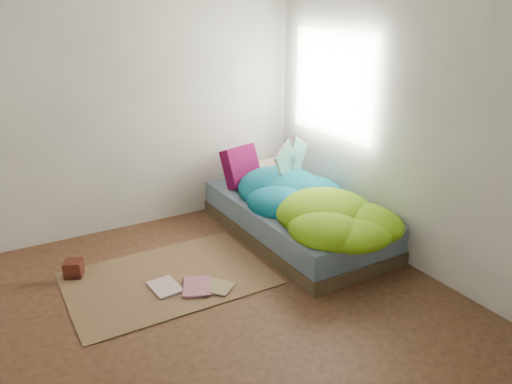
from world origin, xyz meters
The scene contains 12 objects.
ground centered at (0.00, 0.00, 0.00)m, with size 3.50×3.50×0.00m, color #3B2416.
room_walls centered at (0.01, 0.01, 1.63)m, with size 3.54×3.54×2.62m.
bed centered at (1.22, 0.72, 0.17)m, with size 1.00×2.00×0.34m.
duvet centered at (1.22, 0.50, 0.51)m, with size 0.96×1.84×0.34m, color #075574, non-canonical shape.
rug centered at (-0.15, 0.55, 0.01)m, with size 1.60×1.10×0.01m, color brown.
pillow_floral centered at (1.44, 1.54, 0.40)m, with size 0.52×0.32×0.12m, color #EDE7CC.
pillow_magenta centered at (1.02, 1.43, 0.54)m, with size 0.40×0.13×0.40m, color #450429.
open_book centered at (1.32, 0.94, 0.82)m, with size 0.46×0.10×0.28m, color #298030, non-canonical shape.
wooden_box centered at (-0.81, 0.97, 0.08)m, with size 0.14×0.14×0.14m, color #37190C.
floor_book_a centered at (-0.33, 0.40, 0.02)m, with size 0.21×0.28×0.02m, color white.
floor_book_b centered at (-0.11, 0.33, 0.03)m, with size 0.22×0.30×0.03m, color #CB7596.
floor_book_c centered at (0.04, 0.16, 0.02)m, with size 0.20×0.28×0.02m, color tan.
Camera 1 is at (-1.32, -2.91, 2.12)m, focal length 35.00 mm.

